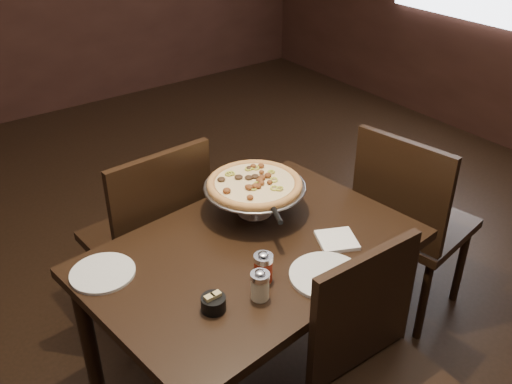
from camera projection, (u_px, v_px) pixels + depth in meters
room at (252, 66)px, 1.89m from camera, size 6.04×7.04×2.84m
dining_table at (253, 270)px, 2.16m from camera, size 1.29×0.94×0.75m
pizza_stand at (255, 184)px, 2.24m from camera, size 0.41×0.41×0.17m
parmesan_shaker at (260, 285)px, 1.85m from camera, size 0.06×0.06×0.11m
pepper_flake_shaker at (263, 267)px, 1.92m from camera, size 0.07×0.07×0.12m
packet_caddy at (213, 303)px, 1.81m from camera, size 0.08×0.08×0.06m
napkin_stack at (337, 240)px, 2.14m from camera, size 0.19×0.19×0.01m
plate_left at (103, 273)px, 1.97m from camera, size 0.23×0.23×0.01m
plate_near at (327, 276)px, 1.96m from camera, size 0.26×0.26×0.01m
serving_spatula at (276, 214)px, 2.06m from camera, size 0.15×0.15×0.02m
chair_far at (151, 235)px, 2.54m from camera, size 0.49×0.49×1.00m
chair_near at (384, 377)px, 1.88m from camera, size 0.45×0.45×0.95m
chair_side at (409, 219)px, 2.66m from camera, size 0.54×0.54×0.99m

